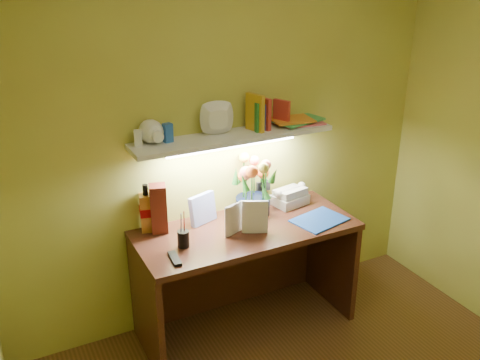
% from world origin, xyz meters
% --- Properties ---
extents(desk, '(1.40, 0.60, 0.75)m').
position_xyz_m(desk, '(0.00, 1.20, 0.38)').
color(desk, '#38190F').
rests_on(desk, ground).
extents(flower_bouquet, '(0.27, 0.27, 0.40)m').
position_xyz_m(flower_bouquet, '(0.13, 1.37, 0.95)').
color(flower_bouquet, '#0D1434').
rests_on(flower_bouquet, desk).
extents(telephone, '(0.25, 0.21, 0.13)m').
position_xyz_m(telephone, '(0.43, 1.38, 0.82)').
color(telephone, beige).
rests_on(telephone, desk).
extents(desk_clock, '(0.09, 0.05, 0.08)m').
position_xyz_m(desk_clock, '(0.55, 1.45, 0.79)').
color(desk_clock, '#B2B2B7').
rests_on(desk_clock, desk).
extents(whisky_bottle, '(0.10, 0.10, 0.31)m').
position_xyz_m(whisky_bottle, '(-0.56, 1.45, 0.90)').
color(whisky_bottle, '#B26C22').
rests_on(whisky_bottle, desk).
extents(whisky_box, '(0.12, 0.12, 0.31)m').
position_xyz_m(whisky_box, '(-0.50, 1.40, 0.90)').
color(whisky_box, '#581D11').
rests_on(whisky_box, desk).
extents(pen_cup, '(0.09, 0.09, 0.17)m').
position_xyz_m(pen_cup, '(-0.44, 1.16, 0.83)').
color(pen_cup, black).
rests_on(pen_cup, desk).
extents(art_card, '(0.19, 0.10, 0.19)m').
position_xyz_m(art_card, '(-0.21, 1.39, 0.85)').
color(art_card, white).
rests_on(art_card, desk).
extents(tv_remote, '(0.06, 0.16, 0.02)m').
position_xyz_m(tv_remote, '(-0.54, 1.04, 0.76)').
color(tv_remote, black).
rests_on(tv_remote, desk).
extents(blue_folder, '(0.38, 0.31, 0.01)m').
position_xyz_m(blue_folder, '(0.47, 1.07, 0.75)').
color(blue_folder, blue).
rests_on(blue_folder, desk).
extents(desk_book_a, '(0.15, 0.06, 0.20)m').
position_xyz_m(desk_book_a, '(-0.18, 1.14, 0.85)').
color(desk_book_a, silver).
rests_on(desk_book_a, desk).
extents(desk_book_b, '(0.15, 0.09, 0.22)m').
position_xyz_m(desk_book_b, '(-0.06, 1.15, 0.86)').
color(desk_book_b, white).
rests_on(desk_book_b, desk).
extents(wall_shelf, '(1.31, 0.32, 0.26)m').
position_xyz_m(wall_shelf, '(-0.02, 1.38, 1.34)').
color(wall_shelf, white).
rests_on(wall_shelf, ground).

